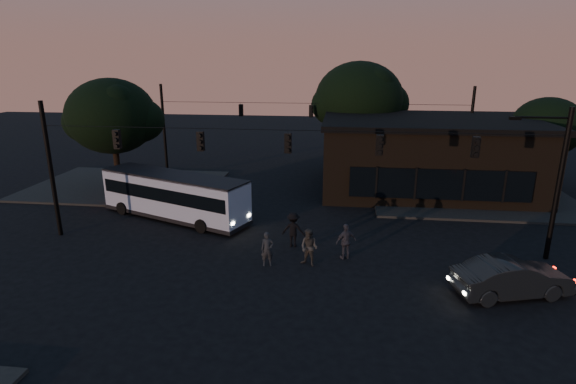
# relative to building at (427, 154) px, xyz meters

# --- Properties ---
(ground) EXTENTS (120.00, 120.00, 0.00)m
(ground) POSITION_rel_building_xyz_m (-9.00, -15.97, -2.71)
(ground) COLOR black
(ground) RESTS_ON ground
(sidewalk_far_right) EXTENTS (14.00, 10.00, 0.15)m
(sidewalk_far_right) POSITION_rel_building_xyz_m (3.00, -1.97, -2.63)
(sidewalk_far_right) COLOR black
(sidewalk_far_right) RESTS_ON ground
(sidewalk_far_left) EXTENTS (14.00, 10.00, 0.15)m
(sidewalk_far_left) POSITION_rel_building_xyz_m (-23.00, -1.97, -2.63)
(sidewalk_far_left) COLOR black
(sidewalk_far_left) RESTS_ON ground
(building) EXTENTS (15.40, 10.41, 5.40)m
(building) POSITION_rel_building_xyz_m (0.00, 0.00, 0.00)
(building) COLOR black
(building) RESTS_ON ground
(tree_behind) EXTENTS (7.60, 7.60, 9.43)m
(tree_behind) POSITION_rel_building_xyz_m (-5.00, 6.03, 3.48)
(tree_behind) COLOR black
(tree_behind) RESTS_ON ground
(tree_right) EXTENTS (5.20, 5.20, 6.86)m
(tree_right) POSITION_rel_building_xyz_m (9.00, 2.03, 1.93)
(tree_right) COLOR black
(tree_right) RESTS_ON ground
(tree_left) EXTENTS (6.40, 6.40, 8.30)m
(tree_left) POSITION_rel_building_xyz_m (-23.00, -2.97, 2.86)
(tree_left) COLOR black
(tree_left) RESTS_ON ground
(signal_rig_near) EXTENTS (26.24, 0.30, 7.50)m
(signal_rig_near) POSITION_rel_building_xyz_m (-9.00, -11.97, 1.74)
(signal_rig_near) COLOR black
(signal_rig_near) RESTS_ON ground
(signal_rig_far) EXTENTS (26.24, 0.30, 7.50)m
(signal_rig_far) POSITION_rel_building_xyz_m (-9.00, 4.03, 1.50)
(signal_rig_far) COLOR black
(signal_rig_far) RESTS_ON ground
(bus) EXTENTS (10.18, 5.95, 2.83)m
(bus) POSITION_rel_building_xyz_m (-16.50, -8.53, -1.12)
(bus) COLOR #9BA7C5
(bus) RESTS_ON ground
(car) EXTENTS (5.14, 2.97, 1.60)m
(car) POSITION_rel_building_xyz_m (0.92, -15.99, -1.91)
(car) COLOR black
(car) RESTS_ON ground
(pedestrian_a) EXTENTS (0.70, 0.54, 1.70)m
(pedestrian_a) POSITION_rel_building_xyz_m (-9.70, -14.43, -1.86)
(pedestrian_a) COLOR black
(pedestrian_a) RESTS_ON ground
(pedestrian_b) EXTENTS (1.10, 1.00, 1.84)m
(pedestrian_b) POSITION_rel_building_xyz_m (-7.71, -14.17, -1.79)
(pedestrian_b) COLOR #2E2C2A
(pedestrian_b) RESTS_ON ground
(pedestrian_c) EXTENTS (1.16, 0.89, 1.83)m
(pedestrian_c) POSITION_rel_building_xyz_m (-5.96, -13.19, -1.79)
(pedestrian_c) COLOR #2D2E37
(pedestrian_c) RESTS_ON ground
(pedestrian_d) EXTENTS (1.28, 0.81, 1.89)m
(pedestrian_d) POSITION_rel_building_xyz_m (-8.71, -11.98, -1.76)
(pedestrian_d) COLOR black
(pedestrian_d) RESTS_ON ground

